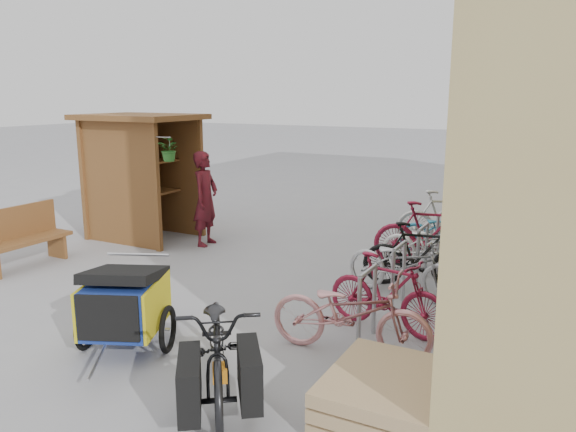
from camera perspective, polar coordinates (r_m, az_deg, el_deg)
The scene contains 17 objects.
ground at distance 7.66m, azimuth -8.69°, elevation -9.09°, with size 80.00×80.00×0.00m, color gray.
kiosk at distance 11.21m, azimuth -15.01°, elevation 5.62°, with size 2.49×1.65×2.40m.
bike_rack at distance 8.64m, azimuth 13.49°, elevation -3.20°, with size 0.05×5.35×0.86m.
pallet_stack at distance 5.17m, azimuth 10.05°, elevation -17.64°, with size 1.00×1.20×0.40m.
bench at distance 10.11m, azimuth -25.52°, elevation -1.90°, with size 0.47×1.56×0.99m.
shopping_carts at distance 12.70m, azimuth 21.50°, elevation 1.43°, with size 0.54×2.16×0.98m.
child_trailer at distance 6.45m, azimuth -16.26°, elevation -8.37°, with size 1.12×1.70×0.99m.
cargo_bike at distance 5.30m, azimuth -7.06°, elevation -13.06°, with size 1.71×2.00×1.03m.
person_kiosk at distance 10.50m, azimuth -8.39°, elevation 1.75°, with size 0.64×0.42×1.75m, color maroon.
bike_0 at distance 6.15m, azimuth 6.36°, elevation -9.79°, with size 0.62×1.78×0.94m, color tan.
bike_1 at distance 6.79m, azimuth 10.05°, elevation -7.77°, with size 0.44×1.56×0.94m, color maroon.
bike_2 at distance 7.97m, azimuth 11.65°, elevation -4.91°, with size 0.60×1.72×0.90m, color #AEAFB3.
bike_3 at distance 8.37m, azimuth 13.12°, elevation -3.91°, with size 0.45×1.61×0.97m, color black.
bike_4 at distance 9.09m, azimuth 14.61°, elevation -2.96°, with size 0.59×1.70×0.89m, color silver.
bike_5 at distance 9.39m, azimuth 14.20°, elevation -1.85°, with size 0.51×1.80×1.08m, color maroon.
bike_6 at distance 10.14m, azimuth 15.80°, elevation -1.58°, with size 0.56×1.62×0.85m, color #226D8A.
bike_7 at distance 10.65m, azimuth 15.69°, elevation -0.32°, with size 0.50×1.77×1.06m, color silver.
Camera 1 is at (4.29, -5.70, 2.77)m, focal length 35.00 mm.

